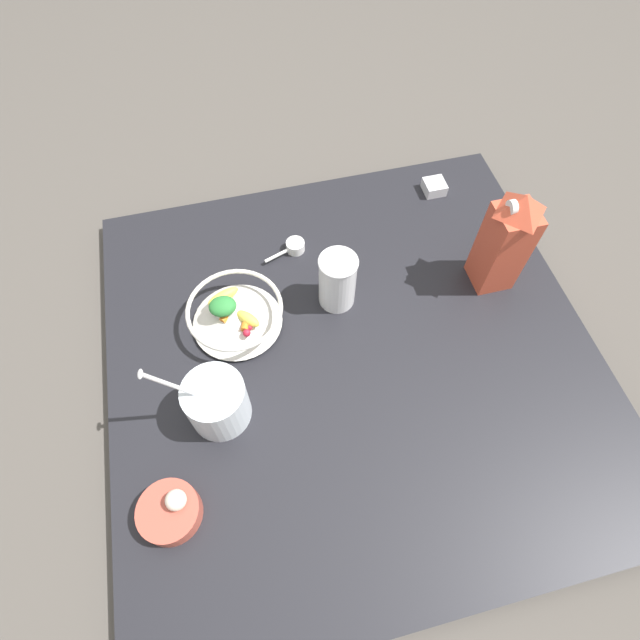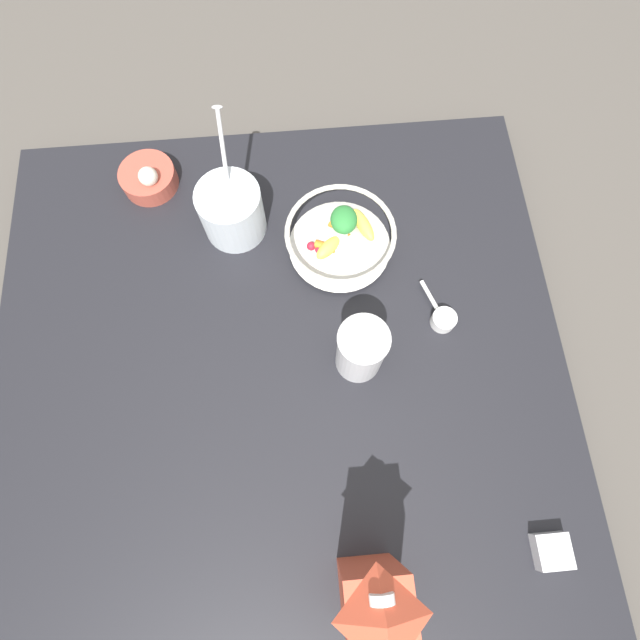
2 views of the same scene
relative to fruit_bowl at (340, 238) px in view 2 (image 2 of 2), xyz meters
The scene contains 9 objects.
ground_plane 0.28m from the fruit_bowl, 60.36° to the left, with size 6.00×6.00×0.00m, color #4C4742.
countertop 0.28m from the fruit_bowl, 60.36° to the left, with size 1.05×1.05×0.04m.
fruit_bowl is the anchor object (origin of this frame).
milk_carton 0.61m from the fruit_bowl, 88.38° to the left, with size 0.09×0.09×0.27m.
yogurt_tub 0.22m from the fruit_bowl, 17.89° to the right, with size 0.12×0.17×0.23m.
drinking_cup 0.23m from the fruit_bowl, 92.67° to the left, with size 0.09×0.09×0.14m.
spice_jar 0.65m from the fruit_bowl, 116.31° to the left, with size 0.05×0.05×0.03m.
measuring_scoop 0.25m from the fruit_bowl, 136.11° to the left, with size 0.06×0.11×0.03m.
garlic_bowl 0.42m from the fruit_bowl, 25.58° to the right, with size 0.11×0.11×0.07m.
Camera 2 is at (-0.06, 0.22, 0.93)m, focal length 28.00 mm.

